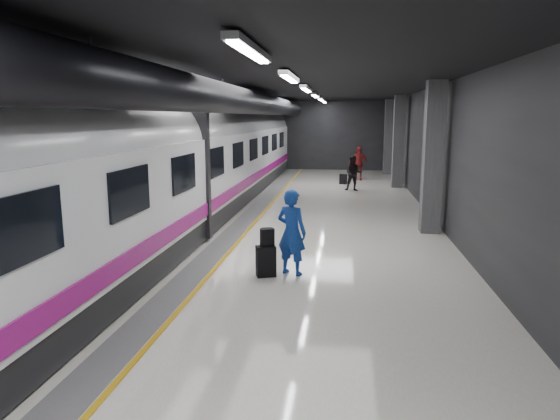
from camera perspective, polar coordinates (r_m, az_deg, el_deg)
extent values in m
plane|color=white|center=(13.87, -0.96, -3.82)|extent=(40.00, 40.00, 0.00)
cube|color=black|center=(13.48, -1.02, 15.05)|extent=(10.00, 40.00, 0.02)
cube|color=#28282B|center=(33.37, 4.14, 8.50)|extent=(10.00, 0.02, 4.50)
cube|color=#28282B|center=(15.06, -20.24, 5.36)|extent=(0.02, 40.00, 4.50)
cube|color=#28282B|center=(13.68, 20.28, 4.90)|extent=(0.02, 40.00, 4.50)
cube|color=slate|center=(14.13, -6.39, -3.59)|extent=(0.65, 39.80, 0.01)
cube|color=gold|center=(14.04, -4.81, -3.65)|extent=(0.10, 39.80, 0.01)
cylinder|color=black|center=(13.70, -6.53, 12.61)|extent=(0.80, 38.00, 0.80)
cube|color=silver|center=(7.48, -3.39, 17.85)|extent=(0.22, 2.60, 0.10)
cube|color=silver|center=(12.40, 1.11, 14.97)|extent=(0.22, 2.60, 0.10)
cube|color=silver|center=(17.37, 3.01, 13.70)|extent=(0.22, 2.60, 0.10)
cube|color=silver|center=(22.35, 4.05, 12.99)|extent=(0.22, 2.60, 0.10)
cube|color=silver|center=(27.34, 4.71, 12.54)|extent=(0.22, 2.60, 0.10)
cube|color=silver|center=(31.34, 5.09, 12.28)|extent=(0.22, 2.60, 0.10)
cube|color=#515154|center=(15.55, 17.06, 5.69)|extent=(0.55, 0.55, 4.50)
cube|color=#515154|center=(25.45, 13.40, 7.60)|extent=(0.55, 0.55, 4.50)
cube|color=#515154|center=(31.42, 12.31, 8.16)|extent=(0.55, 0.55, 4.50)
cube|color=black|center=(14.62, -13.68, -1.97)|extent=(2.80, 38.00, 0.60)
cube|color=white|center=(14.39, -13.92, 3.48)|extent=(2.90, 38.00, 2.20)
cylinder|color=white|center=(14.30, -14.09, 7.26)|extent=(2.80, 38.00, 2.80)
cube|color=#940D71|center=(14.04, -8.18, 0.21)|extent=(0.04, 38.00, 0.35)
cube|color=black|center=(14.36, -13.96, 4.47)|extent=(3.05, 0.25, 3.80)
cube|color=black|center=(6.62, -27.36, -1.95)|extent=(0.05, 1.60, 0.85)
cube|color=black|center=(9.20, -16.75, 2.00)|extent=(0.05, 1.60, 0.85)
cube|color=black|center=(11.97, -10.90, 4.16)|extent=(0.05, 1.60, 0.85)
cube|color=black|center=(14.84, -7.26, 5.47)|extent=(0.05, 1.60, 0.85)
cube|color=black|center=(17.74, -4.79, 6.34)|extent=(0.05, 1.60, 0.85)
cube|color=black|center=(20.68, -3.02, 6.96)|extent=(0.05, 1.60, 0.85)
cube|color=black|center=(23.63, -1.69, 7.43)|extent=(0.05, 1.60, 0.85)
cube|color=black|center=(26.59, -0.65, 7.78)|extent=(0.05, 1.60, 0.85)
cube|color=black|center=(29.56, 0.18, 8.06)|extent=(0.05, 1.60, 0.85)
imported|color=#1746AC|center=(10.98, 1.33, -2.55)|extent=(0.82, 0.70, 1.91)
cube|color=black|center=(10.99, -1.62, -5.86)|extent=(0.48, 0.40, 0.68)
cube|color=black|center=(10.86, -1.47, -3.14)|extent=(0.33, 0.26, 0.39)
imported|color=black|center=(23.85, 8.40, 4.17)|extent=(0.84, 0.67, 1.67)
imported|color=maroon|center=(28.01, 8.94, 5.29)|extent=(1.10, 0.49, 1.86)
cube|color=black|center=(26.26, 7.23, 3.52)|extent=(0.41, 0.33, 0.52)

